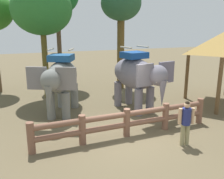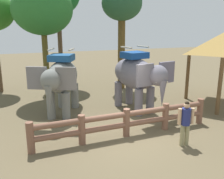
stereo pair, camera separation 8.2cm
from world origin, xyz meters
name	(u,v)px [view 2 (the right image)]	position (x,y,z in m)	size (l,w,h in m)	color
ground_plane	(128,138)	(0.00, 0.00, 0.00)	(60.00, 60.00, 0.00)	brown
log_fence	(126,121)	(0.00, 0.16, 0.60)	(6.90, 0.44, 1.05)	brown
elephant_near_left	(61,79)	(-1.79, 3.28, 1.66)	(2.67, 3.48, 2.95)	slate
elephant_center	(137,75)	(1.59, 2.62, 1.69)	(2.17, 3.59, 3.01)	slate
tourist_woman_in_black	(186,120)	(1.55, -1.18, 0.90)	(0.54, 0.37, 1.56)	#968E61
tree_back_center	(122,7)	(2.57, 6.89, 4.99)	(2.42, 2.42, 6.22)	brown
tree_far_right	(42,10)	(-2.09, 6.35, 4.70)	(3.13, 3.13, 6.07)	brown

